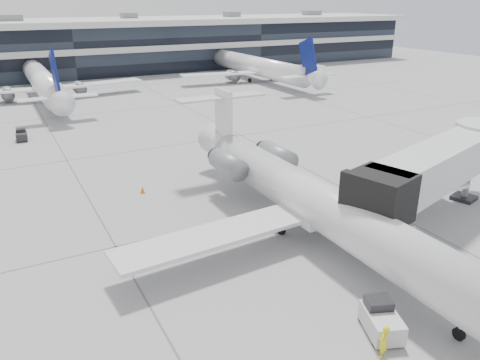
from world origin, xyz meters
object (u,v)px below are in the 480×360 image
regional_jet (314,201)px  baggage_tug (381,320)px  jet_bridge (445,163)px  ramp_worker (384,341)px

regional_jet → baggage_tug: size_ratio=12.02×
jet_bridge → ramp_worker: size_ratio=11.11×
regional_jet → ramp_worker: (-4.06, -10.95, -1.86)m
baggage_tug → ramp_worker: bearing=-109.3°
regional_jet → baggage_tug: (-2.94, -9.63, -2.00)m
ramp_worker → baggage_tug: bearing=-159.4°
regional_jet → baggage_tug: regional_jet is taller
regional_jet → ramp_worker: 11.82m
baggage_tug → jet_bridge: bearing=52.0°
regional_jet → ramp_worker: bearing=-110.3°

